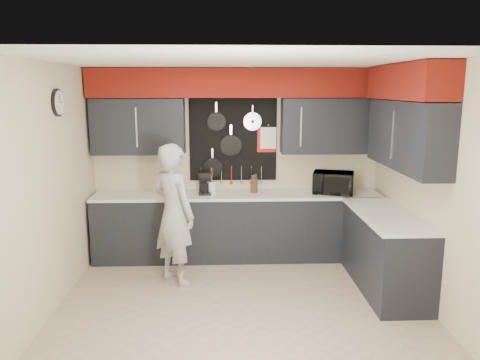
{
  "coord_description": "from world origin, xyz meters",
  "views": [
    {
      "loc": [
        -0.2,
        -4.79,
        2.34
      ],
      "look_at": [
        0.0,
        0.5,
        1.29
      ],
      "focal_mm": 35.0,
      "sensor_mm": 36.0,
      "label": 1
    }
  ],
  "objects_px": {
    "utensil_crock": "(211,187)",
    "person": "(174,214)",
    "microwave": "(333,183)",
    "coffee_maker": "(205,182)",
    "knife_block": "(254,185)"
  },
  "relations": [
    {
      "from": "knife_block",
      "to": "utensil_crock",
      "type": "xyz_separation_m",
      "value": [
        -0.59,
        -0.01,
        -0.02
      ]
    },
    {
      "from": "microwave",
      "to": "coffee_maker",
      "type": "distance_m",
      "value": 1.74
    },
    {
      "from": "microwave",
      "to": "knife_block",
      "type": "relative_size",
      "value": 2.74
    },
    {
      "from": "knife_block",
      "to": "coffee_maker",
      "type": "height_order",
      "value": "coffee_maker"
    },
    {
      "from": "utensil_crock",
      "to": "person",
      "type": "height_order",
      "value": "person"
    },
    {
      "from": "microwave",
      "to": "person",
      "type": "xyz_separation_m",
      "value": [
        -2.09,
        -0.75,
        -0.22
      ]
    },
    {
      "from": "microwave",
      "to": "knife_block",
      "type": "distance_m",
      "value": 1.08
    },
    {
      "from": "knife_block",
      "to": "utensil_crock",
      "type": "distance_m",
      "value": 0.59
    },
    {
      "from": "knife_block",
      "to": "person",
      "type": "height_order",
      "value": "person"
    },
    {
      "from": "knife_block",
      "to": "coffee_maker",
      "type": "bearing_deg",
      "value": -163.69
    },
    {
      "from": "utensil_crock",
      "to": "person",
      "type": "distance_m",
      "value": 0.95
    },
    {
      "from": "microwave",
      "to": "coffee_maker",
      "type": "xyz_separation_m",
      "value": [
        -1.74,
        0.04,
        0.01
      ]
    },
    {
      "from": "microwave",
      "to": "utensil_crock",
      "type": "xyz_separation_m",
      "value": [
        -1.66,
        0.08,
        -0.07
      ]
    },
    {
      "from": "utensil_crock",
      "to": "coffee_maker",
      "type": "distance_m",
      "value": 0.12
    },
    {
      "from": "coffee_maker",
      "to": "person",
      "type": "xyz_separation_m",
      "value": [
        -0.35,
        -0.79,
        -0.22
      ]
    }
  ]
}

